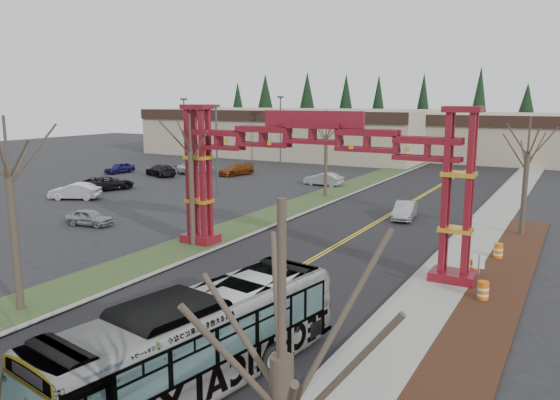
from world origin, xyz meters
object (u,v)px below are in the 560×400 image
Objects in this scene: barrel_south at (483,291)px; silver_sedan at (405,211)px; transit_bus at (197,341)px; barrel_north at (498,252)px; parked_car_near_a at (90,217)px; parked_car_far_c at (161,170)px; gateway_arch at (312,158)px; barrel_mid at (474,268)px; parked_car_far_b at (196,168)px; parked_car_mid_b at (120,168)px; light_pole_near at (217,143)px; retail_building_west at (292,132)px; bare_tree_median_near at (8,169)px; bare_tree_right_near at (282,360)px; bare_tree_right_far at (528,152)px; bare_tree_median_far at (326,135)px; parked_car_far_a at (324,179)px; parked_car_near_b at (75,191)px; parked_car_near_c at (108,183)px; light_pole_mid at (185,129)px; light_pole_far at (280,125)px; street_sign at (478,269)px; bare_tree_median_mid at (190,151)px; parked_car_mid_a at (236,170)px; retail_building_east at (560,139)px.

silver_sedan is at bearing 118.10° from barrel_south.
barrel_north is (6.46, 19.97, -1.11)m from transit_bus.
parked_car_far_c is at bearing 21.46° from parked_car_near_a.
gateway_arch is 19.53× the size of barrel_mid.
parked_car_mid_b is at bearing 46.35° from parked_car_far_b.
retail_building_west is at bearing 107.63° from light_pole_near.
transit_bus is 17.07m from barrel_mid.
bare_tree_median_near reaches higher than parked_car_far_b.
bare_tree_right_near is (10.00, -21.57, -0.16)m from gateway_arch.
bare_tree_right_near is at bearing -53.19° from light_pole_near.
bare_tree_right_far is at bearing 175.76° from parked_car_far_b.
retail_building_west is at bearing 3.75° from parked_car_near_a.
barrel_mid is at bearing -46.94° from bare_tree_median_far.
parked_car_far_a is 39.25m from bare_tree_median_near.
parked_car_near_b is 0.53× the size of light_pole_near.
bare_tree_median_far reaches higher than parked_car_near_c.
light_pole_mid is 47.81m from barrel_north.
barrel_north is (40.73, -17.16, -0.25)m from parked_car_far_c.
barrel_north is at bearing -28.96° from light_pole_mid.
light_pole_far is (-16.45, 20.69, -0.33)m from bare_tree_median_far.
parked_car_mid_b is at bearing -28.88° from parked_car_near_c.
parked_car_near_a is 29.50m from parked_car_mid_b.
parked_car_far_a is at bearing 127.76° from silver_sedan.
parked_car_near_c reaches higher than parked_car_far_b.
gateway_arch is at bearing 26.61° from parked_car_far_a.
street_sign reaches higher than barrel_north.
parked_car_near_a is at bearing -12.30° from parked_car_far_a.
bare_tree_median_mid is (21.32, -27.78, 5.38)m from parked_car_far_b.
silver_sedan is 33.64m from parked_car_far_b.
bare_tree_right_far is at bearing 83.56° from barrel_mid.
bare_tree_right_far is 0.84× the size of light_pole_far.
light_pole_mid is (-4.39, 21.65, 4.62)m from parked_car_near_b.
bare_tree_median_mid is 0.96× the size of light_pole_near.
silver_sedan is at bearing -23.97° from light_pole_mid.
parked_car_mid_b is at bearing 152.58° from street_sign.
bare_tree_median_far is at bearing 139.82° from silver_sedan.
transit_bus is at bearing -109.99° from barrel_mid.
barrel_north is at bearing 89.48° from parked_car_far_c.
parked_car_far_c reaches higher than barrel_north.
parked_car_near_c is at bearing 107.03° from parked_car_far_b.
parked_car_mid_a is (5.35, 15.66, -0.04)m from parked_car_near_c.
parked_car_mid_a reaches higher than barrel_mid.
parked_car_far_a is 20.38m from light_pole_far.
gateway_arch is 2.25× the size of bare_tree_right_far.
parked_car_far_b is 42.30m from bare_tree_right_far.
bare_tree_median_mid is at bearing -59.06° from light_pole_near.
parked_car_near_a is at bearing 180.00° from gateway_arch.
bare_tree_right_near is at bearing -37.10° from parked_car_mid_b.
parked_car_near_c is at bearing 148.56° from bare_tree_median_mid.
retail_building_east is 66.87m from parked_car_near_b.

